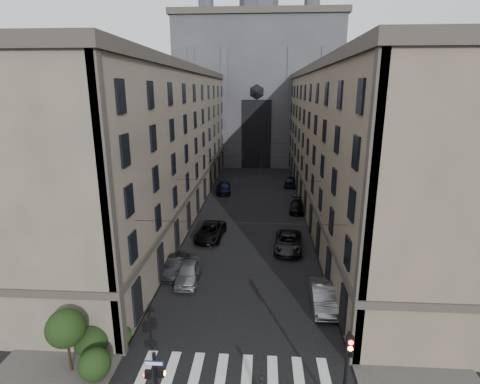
% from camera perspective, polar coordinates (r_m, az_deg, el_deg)
% --- Properties ---
extents(sidewalk_left, '(7.00, 80.00, 0.15)m').
position_cam_1_polar(sidewalk_left, '(53.06, -9.65, -2.31)').
color(sidewalk_left, '#383533').
rests_on(sidewalk_left, ground).
extents(sidewalk_right, '(7.00, 80.00, 0.15)m').
position_cam_1_polar(sidewalk_right, '(52.46, 13.32, -2.71)').
color(sidewalk_right, '#383533').
rests_on(sidewalk_right, ground).
extents(zebra_crossing, '(11.00, 3.20, 0.01)m').
position_cam_1_polar(zebra_crossing, '(24.25, -0.92, -25.87)').
color(zebra_crossing, beige).
rests_on(zebra_crossing, ground).
extents(building_left, '(13.60, 60.60, 18.85)m').
position_cam_1_polar(building_left, '(51.82, -13.30, 7.60)').
color(building_left, '#524A3F').
rests_on(building_left, ground).
extents(building_right, '(13.60, 60.60, 18.85)m').
position_cam_1_polar(building_right, '(51.04, 17.24, 7.21)').
color(building_right, brown).
rests_on(building_right, ground).
extents(gothic_tower, '(35.00, 23.00, 58.00)m').
position_cam_1_polar(gothic_tower, '(88.16, 2.74, 16.53)').
color(gothic_tower, '#2D2D33').
rests_on(gothic_tower, ground).
extents(pedestrian_signal_left, '(1.02, 0.38, 4.00)m').
position_cam_1_polar(pedestrian_signal_left, '(20.67, -12.73, -26.47)').
color(pedestrian_signal_left, black).
rests_on(pedestrian_signal_left, ground).
extents(traffic_light_right, '(0.34, 0.50, 5.20)m').
position_cam_1_polar(traffic_light_right, '(20.15, 15.96, -24.39)').
color(traffic_light_right, black).
rests_on(traffic_light_right, ground).
extents(shrub_cluster, '(3.90, 4.40, 3.90)m').
position_cam_1_polar(shrub_cluster, '(25.22, -22.48, -20.18)').
color(shrub_cluster, black).
rests_on(shrub_cluster, sidewalk_left).
extents(tram_wires, '(14.00, 60.00, 0.43)m').
position_cam_1_polar(tram_wires, '(49.60, 1.82, 5.21)').
color(tram_wires, black).
rests_on(tram_wires, ground).
extents(car_left_near, '(2.09, 4.87, 1.64)m').
position_cam_1_polar(car_left_near, '(33.17, -7.87, -12.00)').
color(car_left_near, slate).
rests_on(car_left_near, ground).
extents(car_left_midnear, '(1.74, 4.44, 1.44)m').
position_cam_1_polar(car_left_midnear, '(34.53, -9.85, -11.11)').
color(car_left_midnear, black).
rests_on(car_left_midnear, ground).
extents(car_left_midfar, '(3.22, 6.14, 1.65)m').
position_cam_1_polar(car_left_midfar, '(41.70, -4.52, -6.00)').
color(car_left_midfar, black).
rests_on(car_left_midfar, ground).
extents(car_left_far, '(2.80, 5.71, 1.60)m').
position_cam_1_polar(car_left_far, '(59.80, -2.52, 0.64)').
color(car_left_far, black).
rests_on(car_left_far, ground).
extents(car_right_near, '(1.81, 5.00, 1.64)m').
position_cam_1_polar(car_right_near, '(30.08, 12.53, -15.31)').
color(car_right_near, slate).
rests_on(car_right_near, ground).
extents(car_right_midnear, '(3.23, 6.15, 1.65)m').
position_cam_1_polar(car_right_midnear, '(39.12, 7.35, -7.57)').
color(car_right_midnear, black).
rests_on(car_right_midnear, ground).
extents(car_right_midfar, '(2.56, 5.06, 1.41)m').
position_cam_1_polar(car_right_midfar, '(51.20, 8.71, -2.18)').
color(car_right_midfar, black).
rests_on(car_right_midfar, ground).
extents(car_right_far, '(2.49, 4.86, 1.58)m').
position_cam_1_polar(car_right_far, '(64.18, 7.70, 1.53)').
color(car_right_far, black).
rests_on(car_right_far, ground).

